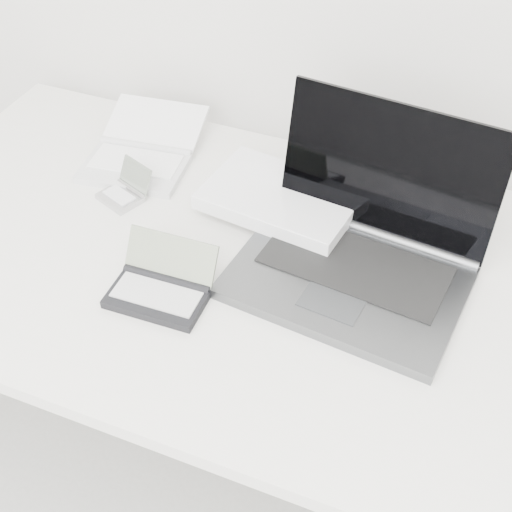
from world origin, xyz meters
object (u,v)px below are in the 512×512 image
at_px(palmtop_charcoal, 160,288).
at_px(desk, 279,288).
at_px(laptop_large, 332,231).
at_px(netbook_open_white, 141,155).

bearing_deg(palmtop_charcoal, desk, 37.11).
bearing_deg(laptop_large, netbook_open_white, 172.06).
relative_size(desk, palmtop_charcoal, 9.33).
bearing_deg(desk, palmtop_charcoal, -141.15).
xyz_separation_m(netbook_open_white, palmtop_charcoal, (0.23, -0.34, 0.00)).
xyz_separation_m(desk, netbook_open_white, (-0.40, 0.21, 0.06)).
height_order(desk, netbook_open_white, netbook_open_white).
height_order(desk, palmtop_charcoal, palmtop_charcoal).
xyz_separation_m(desk, laptop_large, (0.07, 0.09, 0.09)).
bearing_deg(palmtop_charcoal, laptop_large, 41.93).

